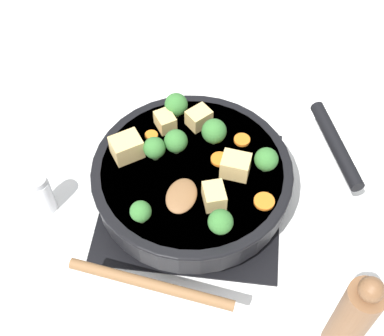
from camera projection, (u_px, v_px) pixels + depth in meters
name	position (u px, v px, depth m)	size (l,w,h in m)	color
ground_plane	(192.00, 196.00, 0.95)	(2.40, 2.40, 0.00)	white
front_burner_grate	(192.00, 192.00, 0.94)	(0.31, 0.31, 0.03)	black
skillet_pan	(193.00, 176.00, 0.90)	(0.45, 0.35, 0.06)	black
wooden_spoon	(165.00, 244.00, 0.79)	(0.24, 0.22, 0.02)	brown
tofu_cube_center_large	(236.00, 166.00, 0.86)	(0.05, 0.04, 0.04)	#DBB770
tofu_cube_near_handle	(165.00, 121.00, 0.92)	(0.04, 0.03, 0.03)	#DBB770
tofu_cube_east_chunk	(196.00, 118.00, 0.93)	(0.04, 0.03, 0.03)	#DBB770
tofu_cube_west_chunk	(127.00, 147.00, 0.88)	(0.05, 0.04, 0.04)	#DBB770
tofu_cube_back_piece	(214.00, 196.00, 0.83)	(0.04, 0.03, 0.03)	#DBB770
broccoli_floret_near_spoon	(266.00, 160.00, 0.86)	(0.04, 0.04, 0.05)	#709956
broccoli_floret_center_top	(154.00, 148.00, 0.87)	(0.04, 0.04, 0.04)	#709956
broccoli_floret_east_rim	(214.00, 131.00, 0.89)	(0.04, 0.04, 0.05)	#709956
broccoli_floret_west_rim	(176.00, 105.00, 0.93)	(0.04, 0.04, 0.05)	#709956
broccoli_floret_north_edge	(220.00, 222.00, 0.79)	(0.04, 0.04, 0.05)	#709956
broccoli_floret_south_cluster	(176.00, 141.00, 0.88)	(0.04, 0.04, 0.05)	#709956
broccoli_floret_mid_floret	(141.00, 212.00, 0.80)	(0.03, 0.03, 0.04)	#709956
carrot_slice_orange_thin	(242.00, 140.00, 0.91)	(0.03, 0.03, 0.01)	orange
carrot_slice_near_center	(264.00, 201.00, 0.84)	(0.03, 0.03, 0.01)	orange
carrot_slice_edge_slice	(220.00, 159.00, 0.89)	(0.03, 0.03, 0.01)	orange
carrot_slice_under_broccoli	(151.00, 136.00, 0.92)	(0.02, 0.02, 0.01)	orange
pepper_mill	(353.00, 317.00, 0.72)	(0.05, 0.05, 0.20)	brown
salt_shaker	(42.00, 194.00, 0.90)	(0.04, 0.04, 0.09)	white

